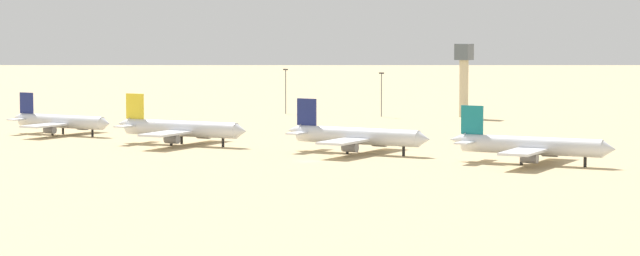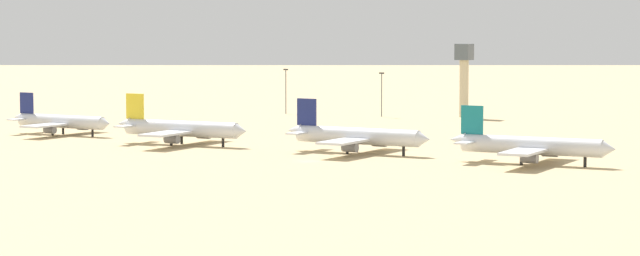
% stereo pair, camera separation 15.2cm
% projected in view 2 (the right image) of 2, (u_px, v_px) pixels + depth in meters
% --- Properties ---
extents(ground, '(4000.00, 4000.00, 0.00)m').
position_uv_depth(ground, '(307.00, 161.00, 312.42)').
color(ground, tan).
extents(parked_jet_navy_0, '(36.76, 30.74, 12.19)m').
position_uv_depth(parked_jet_navy_0, '(60.00, 121.00, 384.40)').
color(parked_jet_navy_0, silver).
rests_on(parked_jet_navy_0, ground).
extents(parked_jet_yellow_1, '(41.17, 34.66, 13.60)m').
position_uv_depth(parked_jet_yellow_1, '(180.00, 129.00, 353.14)').
color(parked_jet_yellow_1, silver).
rests_on(parked_jet_yellow_1, ground).
extents(parked_jet_navy_2, '(40.77, 34.10, 13.51)m').
position_uv_depth(parked_jet_navy_2, '(356.00, 136.00, 330.62)').
color(parked_jet_navy_2, silver).
rests_on(parked_jet_navy_2, ground).
extents(parked_jet_teal_3, '(40.49, 34.04, 13.38)m').
position_uv_depth(parked_jet_teal_3, '(530.00, 146.00, 305.32)').
color(parked_jet_teal_3, silver).
rests_on(parked_jet_teal_3, ground).
extents(control_tower, '(5.20, 5.20, 25.60)m').
position_uv_depth(control_tower, '(464.00, 73.00, 455.59)').
color(control_tower, '#C6B793').
rests_on(control_tower, ground).
extents(light_pole_west, '(1.80, 0.50, 15.54)m').
position_uv_depth(light_pole_west, '(382.00, 91.00, 458.54)').
color(light_pole_west, '#59595E').
rests_on(light_pole_west, ground).
extents(light_pole_east, '(1.80, 0.50, 16.30)m').
position_uv_depth(light_pole_east, '(286.00, 88.00, 472.40)').
color(light_pole_east, '#59595E').
rests_on(light_pole_east, ground).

